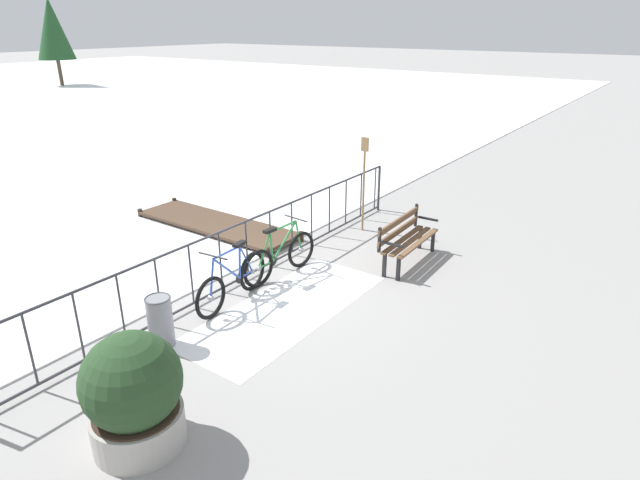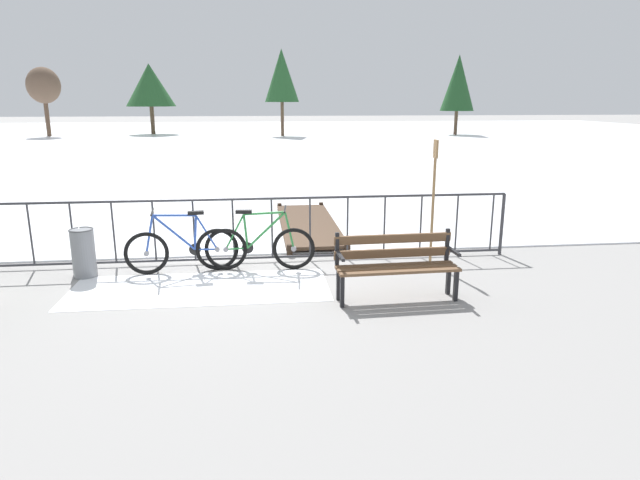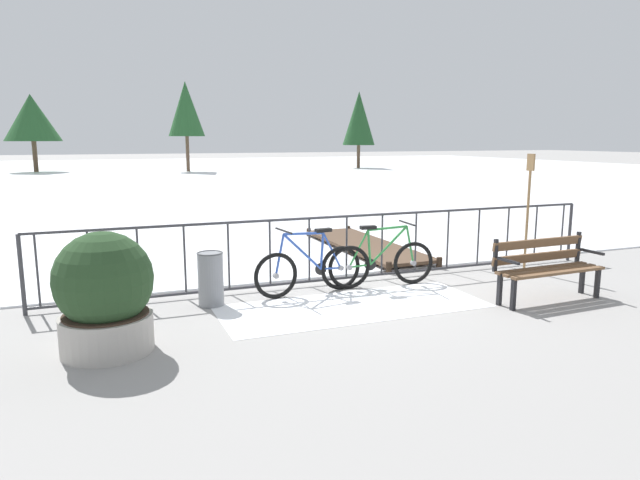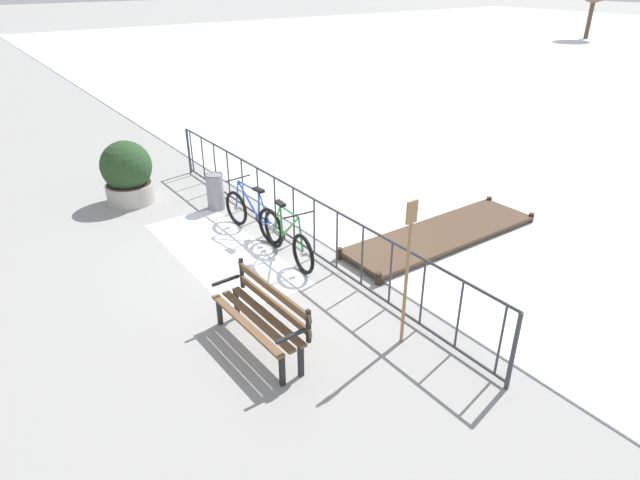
# 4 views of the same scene
# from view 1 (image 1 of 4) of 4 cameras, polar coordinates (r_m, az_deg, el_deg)

# --- Properties ---
(ground_plane) EXTENTS (160.00, 160.00, 0.00)m
(ground_plane) POSITION_cam_1_polar(r_m,az_deg,el_deg) (9.36, -7.62, -4.10)
(ground_plane) COLOR gray
(snow_patch) EXTENTS (3.60, 1.43, 0.01)m
(snow_patch) POSITION_cam_1_polar(r_m,az_deg,el_deg) (8.36, -3.56, -7.30)
(snow_patch) COLOR white
(snow_patch) RESTS_ON ground
(railing_fence) EXTENTS (9.06, 0.06, 1.07)m
(railing_fence) POSITION_cam_1_polar(r_m,az_deg,el_deg) (9.12, -7.80, -0.94)
(railing_fence) COLOR #38383D
(railing_fence) RESTS_ON ground
(bicycle_near_railing) EXTENTS (1.71, 0.52, 0.97)m
(bicycle_near_railing) POSITION_cam_1_polar(r_m,az_deg,el_deg) (9.24, -4.23, -1.78)
(bicycle_near_railing) COLOR black
(bicycle_near_railing) RESTS_ON ground
(bicycle_second) EXTENTS (1.71, 0.52, 0.97)m
(bicycle_second) POSITION_cam_1_polar(r_m,az_deg,el_deg) (8.46, -9.28, -4.38)
(bicycle_second) COLOR black
(bicycle_second) RESTS_ON ground
(park_bench) EXTENTS (1.62, 0.54, 0.89)m
(park_bench) POSITION_cam_1_polar(r_m,az_deg,el_deg) (9.83, 9.12, 0.39)
(park_bench) COLOR brown
(park_bench) RESTS_ON ground
(planter_with_shrub) EXTENTS (1.02, 1.02, 1.29)m
(planter_with_shrub) POSITION_cam_1_polar(r_m,az_deg,el_deg) (5.94, -19.22, -15.13)
(planter_with_shrub) COLOR #ADA8A0
(planter_with_shrub) RESTS_ON ground
(trash_bin) EXTENTS (0.35, 0.35, 0.73)m
(trash_bin) POSITION_cam_1_polar(r_m,az_deg,el_deg) (7.61, -16.62, -8.28)
(trash_bin) COLOR gray
(trash_bin) RESTS_ON ground
(oar_upright) EXTENTS (0.04, 0.16, 1.98)m
(oar_upright) POSITION_cam_1_polar(r_m,az_deg,el_deg) (11.10, 4.69, 6.56)
(oar_upright) COLOR #937047
(oar_upright) RESTS_ON ground
(wooden_dock) EXTENTS (1.10, 3.93, 0.20)m
(wooden_dock) POSITION_cam_1_polar(r_m,az_deg,el_deg) (11.68, -11.00, 1.76)
(wooden_dock) COLOR #4C3828
(wooden_dock) RESTS_ON ground
(tree_west_mid) EXTENTS (2.42, 2.42, 5.68)m
(tree_west_mid) POSITION_cam_1_polar(r_m,az_deg,el_deg) (42.78, -26.56, 19.44)
(tree_west_mid) COLOR brown
(tree_west_mid) RESTS_ON ground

